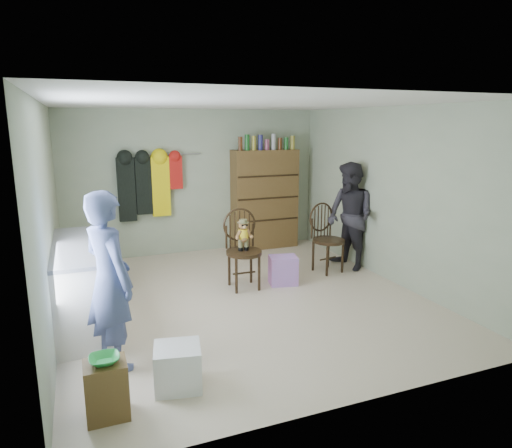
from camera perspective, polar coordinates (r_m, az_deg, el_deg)
name	(u,v)px	position (r m, az deg, el deg)	size (l,w,h in m)	color
ground_plane	(244,299)	(6.10, -1.51, -9.32)	(5.00, 5.00, 0.00)	beige
room_walls	(230,175)	(6.20, -3.30, 6.11)	(5.00, 5.00, 5.00)	#A9B597
counter	(84,284)	(5.61, -20.73, -6.98)	(0.64, 1.86, 0.94)	silver
stool	(107,390)	(3.96, -18.17, -19.09)	(0.32, 0.28, 0.46)	brown
bowl	(104,360)	(3.84, -18.44, -15.78)	(0.23, 0.23, 0.06)	green
plastic_tub	(178,367)	(4.22, -9.75, -17.18)	(0.40, 0.38, 0.38)	white
chair_front	(243,243)	(6.34, -1.69, -2.37)	(0.51, 0.51, 1.11)	#342312
chair_far	(326,235)	(7.14, 8.73, -1.37)	(0.56, 0.56, 1.07)	#342312
striped_bag	(283,270)	(6.58, 3.41, -5.79)	(0.39, 0.30, 0.41)	pink
person_left	(109,281)	(4.43, -17.87, -6.81)	(0.62, 0.40, 1.69)	#495586
person_right	(350,216)	(7.27, 11.67, 0.94)	(0.82, 0.64, 1.68)	#2D2B33
dresser	(265,198)	(8.36, 1.09, 3.22)	(1.20, 0.39, 2.08)	brown
coat_rack	(148,185)	(7.84, -13.34, 4.72)	(1.42, 0.12, 1.09)	#99999E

